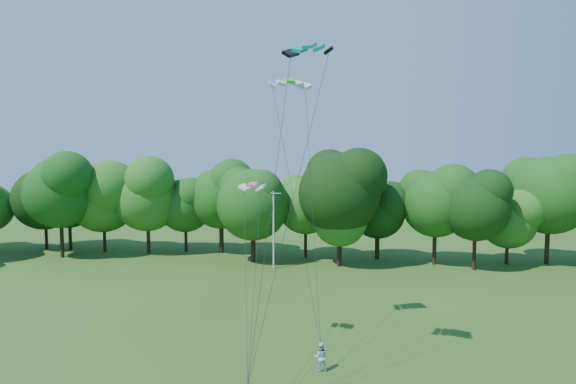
# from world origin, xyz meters

# --- Properties ---
(utility_pole) EXTENTS (1.68, 0.31, 8.40)m
(utility_pole) POSITION_xyz_m (-4.23, 31.19, 4.31)
(utility_pole) COLOR #ACADA4
(utility_pole) RESTS_ON ground
(kite_flyer_right) EXTENTS (0.88, 0.74, 1.62)m
(kite_flyer_right) POSITION_xyz_m (2.50, 8.65, 0.81)
(kite_flyer_right) COLOR #ABD1EE
(kite_flyer_right) RESTS_ON ground
(kite_teal) EXTENTS (2.59, 1.49, 0.53)m
(kite_teal) POSITION_xyz_m (2.00, 6.77, 17.46)
(kite_teal) COLOR #04887C
(kite_teal) RESTS_ON ground
(kite_green) EXTENTS (2.87, 2.04, 0.55)m
(kite_green) POSITION_xyz_m (0.16, 12.42, 16.76)
(kite_green) COLOR #32E522
(kite_green) RESTS_ON ground
(kite_pink) EXTENTS (1.66, 0.96, 0.26)m
(kite_pink) POSITION_xyz_m (-1.78, 10.54, 10.36)
(kite_pink) COLOR #FF4687
(kite_pink) RESTS_ON ground
(tree_back_west) EXTENTS (9.00, 9.00, 13.09)m
(tree_back_west) POSITION_xyz_m (-30.41, 33.03, 8.17)
(tree_back_west) COLOR #362415
(tree_back_west) RESTS_ON ground
(tree_back_center) EXTENTS (9.89, 9.89, 14.38)m
(tree_back_center) POSITION_xyz_m (2.67, 33.38, 8.98)
(tree_back_center) COLOR #322313
(tree_back_center) RESTS_ON ground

